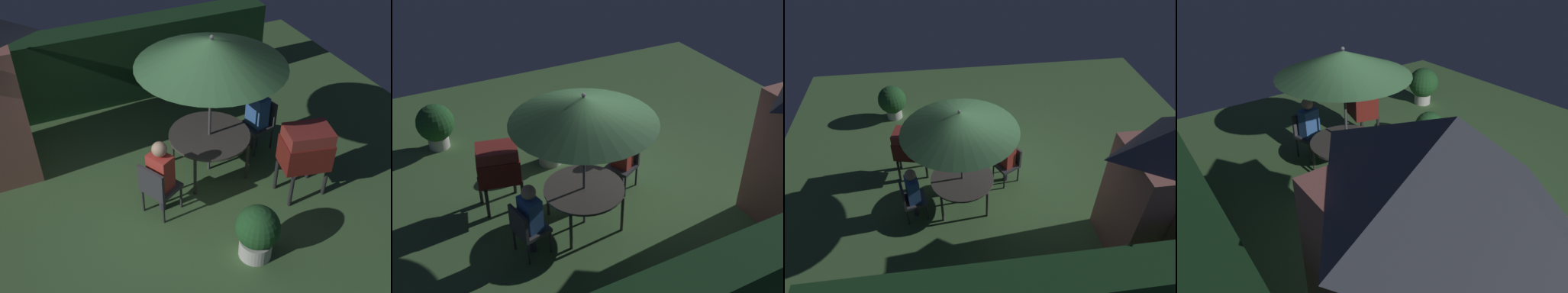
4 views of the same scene
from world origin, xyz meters
The scene contains 12 objects.
ground_plane centered at (0.00, 0.00, 0.00)m, with size 11.00×11.00×0.00m, color #47703D.
hedge_backdrop centered at (0.00, 3.50, 0.77)m, with size 6.91×0.65×1.54m.
garden_shed centered at (-2.53, 2.14, 1.52)m, with size 2.07×1.35×2.98m.
patio_table centered at (1.01, 0.69, 0.67)m, with size 1.30×1.30×0.72m.
patio_umbrella centered at (1.01, 0.69, 2.14)m, with size 2.21×2.21×2.40m.
bbq_grill centered at (2.07, -0.38, 0.85)m, with size 0.80×0.65×1.20m.
chair_near_shed centered at (-0.10, 0.09, 0.52)m, with size 0.63×0.62×0.90m.
chair_far_side centered at (2.09, 0.92, 0.52)m, with size 0.55×0.55×0.90m.
potted_plant_by_shed centered at (0.81, -1.19, 0.45)m, with size 0.60×0.60×0.83m.
potted_plant_by_grill centered at (2.64, -2.76, 0.54)m, with size 0.76×0.76×0.96m.
person_in_red centered at (-0.03, 0.13, 0.78)m, with size 0.37×0.41×1.26m.
person_in_blue centered at (2.01, 0.91, 0.78)m, with size 0.31×0.38×1.26m.
Camera 4 is at (-3.70, 3.60, 3.85)m, focal length 32.75 mm.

